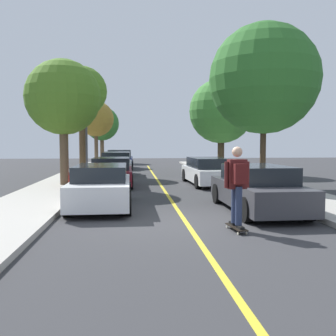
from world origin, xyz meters
TOP-DOWN VIEW (x-y plane):
  - ground at (0.00, 0.00)m, footprint 80.00×80.00m
  - center_line at (0.00, 4.00)m, footprint 0.12×39.20m
  - parked_car_left_nearest at (-2.26, 2.39)m, footprint 1.83×4.14m
  - parked_car_left_near at (-2.26, 8.19)m, footprint 1.95×4.04m
  - parked_car_left_far at (-2.26, 13.73)m, footprint 1.89×4.53m
  - parked_car_left_farthest at (-2.26, 19.99)m, footprint 2.03×4.62m
  - parked_car_right_nearest at (2.26, 1.37)m, footprint 1.87×4.47m
  - parked_car_right_near at (2.26, 8.46)m, footprint 2.01×4.72m
  - street_tree_left_nearest at (-4.30, 7.81)m, footprint 3.27×3.27m
  - street_tree_left_near at (-4.30, 14.12)m, footprint 3.00×3.00m
  - street_tree_left_far at (-4.30, 22.84)m, footprint 2.95×2.95m
  - street_tree_left_farthest at (-4.30, 29.01)m, footprint 3.37×3.37m
  - street_tree_right_nearest at (4.30, 6.72)m, footprint 4.68×4.68m
  - street_tree_right_near at (4.30, 14.52)m, footprint 4.06×4.06m
  - fire_hydrant at (-3.76, 6.23)m, footprint 0.20×0.20m
  - streetlamp at (-4.01, 13.72)m, footprint 0.36×0.24m
  - skateboard at (0.99, -1.02)m, footprint 0.31×0.86m
  - skateboarder at (0.99, -1.06)m, footprint 0.59×0.71m

SIDE VIEW (x-z plane):
  - ground at x=0.00m, z-range 0.00..0.00m
  - center_line at x=0.00m, z-range 0.00..0.01m
  - skateboard at x=0.99m, z-range 0.04..0.14m
  - fire_hydrant at x=-3.76m, z-range 0.14..0.84m
  - parked_car_right_near at x=2.26m, z-range 0.00..1.27m
  - parked_car_left_near at x=-2.26m, z-range -0.01..1.29m
  - parked_car_right_nearest at x=2.26m, z-range -0.01..1.31m
  - parked_car_left_nearest at x=-2.26m, z-range 0.00..1.30m
  - parked_car_left_farthest at x=-2.26m, z-range -0.02..1.42m
  - parked_car_left_far at x=-2.26m, z-range -0.01..1.42m
  - skateboarder at x=0.99m, z-range 0.22..2.01m
  - streetlamp at x=-4.01m, z-range 0.54..5.67m
  - street_tree_left_farthest at x=-4.30m, z-range 1.15..6.59m
  - street_tree_left_nearest at x=-4.30m, z-range 1.20..6.65m
  - street_tree_left_far at x=-4.30m, z-range 1.29..6.60m
  - street_tree_right_near at x=4.30m, z-range 1.03..6.89m
  - street_tree_right_nearest at x=4.30m, z-range 1.24..8.14m
  - street_tree_left_near at x=-4.30m, z-range 1.78..8.19m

